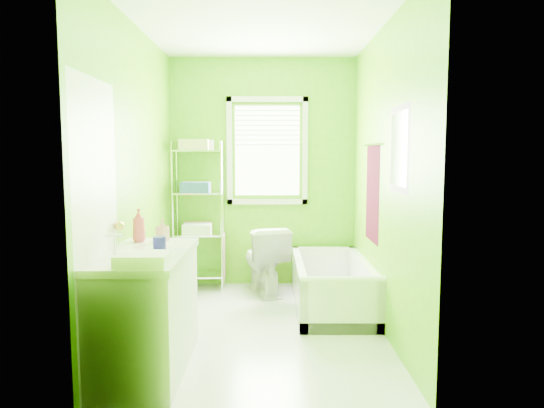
{
  "coord_description": "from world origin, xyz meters",
  "views": [
    {
      "loc": [
        0.1,
        -4.12,
        1.51
      ],
      "look_at": [
        0.1,
        0.25,
        1.06
      ],
      "focal_mm": 32.0,
      "sensor_mm": 36.0,
      "label": 1
    }
  ],
  "objects_px": {
    "bathtub": "(332,292)",
    "vanity": "(146,307)",
    "wire_shelf_unit": "(199,198)",
    "toilet": "(264,259)"
  },
  "relations": [
    {
      "from": "toilet",
      "to": "wire_shelf_unit",
      "type": "bearing_deg",
      "value": -32.47
    },
    {
      "from": "bathtub",
      "to": "wire_shelf_unit",
      "type": "height_order",
      "value": "wire_shelf_unit"
    },
    {
      "from": "toilet",
      "to": "wire_shelf_unit",
      "type": "distance_m",
      "value": 1.0
    },
    {
      "from": "wire_shelf_unit",
      "to": "vanity",
      "type": "bearing_deg",
      "value": -91.75
    },
    {
      "from": "bathtub",
      "to": "wire_shelf_unit",
      "type": "bearing_deg",
      "value": 152.78
    },
    {
      "from": "bathtub",
      "to": "toilet",
      "type": "height_order",
      "value": "toilet"
    },
    {
      "from": "vanity",
      "to": "wire_shelf_unit",
      "type": "distance_m",
      "value": 2.18
    },
    {
      "from": "bathtub",
      "to": "vanity",
      "type": "relative_size",
      "value": 1.37
    },
    {
      "from": "bathtub",
      "to": "vanity",
      "type": "distance_m",
      "value": 2.04
    },
    {
      "from": "bathtub",
      "to": "vanity",
      "type": "height_order",
      "value": "vanity"
    }
  ]
}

